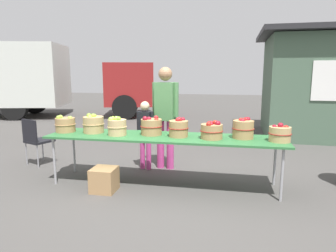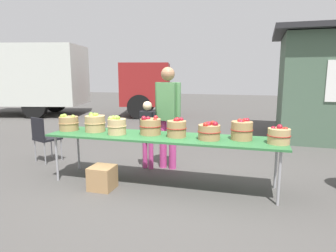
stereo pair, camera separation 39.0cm
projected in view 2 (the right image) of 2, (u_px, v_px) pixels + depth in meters
name	position (u px, v px, depth m)	size (l,w,h in m)	color
ground_plane	(163.00, 184.00, 4.55)	(40.00, 40.00, 0.00)	#474442
market_table	(162.00, 138.00, 4.42)	(3.50, 0.76, 0.75)	#2D6B38
apple_basket_green_0	(69.00, 123.00, 4.86)	(0.32, 0.32, 0.27)	#A87F51
apple_basket_green_1	(95.00, 123.00, 4.75)	(0.34, 0.34, 0.30)	tan
apple_basket_green_2	(117.00, 125.00, 4.53)	(0.29, 0.29, 0.29)	tan
apple_basket_red_0	(150.00, 126.00, 4.52)	(0.33, 0.33, 0.29)	#A87F51
apple_basket_red_1	(177.00, 128.00, 4.35)	(0.30, 0.30, 0.29)	#A87F51
apple_basket_red_2	(209.00, 131.00, 4.17)	(0.33, 0.33, 0.26)	#A87F51
apple_basket_red_3	(242.00, 130.00, 4.16)	(0.31, 0.31, 0.30)	#A87F51
apple_basket_red_4	(279.00, 135.00, 3.92)	(0.31, 0.31, 0.26)	tan
vendor_adult	(168.00, 110.00, 5.16)	(0.47, 0.27, 1.77)	#CC3F8C
child_customer	(148.00, 129.00, 5.20)	(0.31, 0.20, 1.19)	#CC3F8C
box_truck	(56.00, 78.00, 11.90)	(7.99, 3.93, 2.75)	silver
folding_chair	(44.00, 136.00, 5.61)	(0.52, 0.52, 0.86)	black
produce_crate	(102.00, 178.00, 4.34)	(0.34, 0.34, 0.34)	#A87F51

